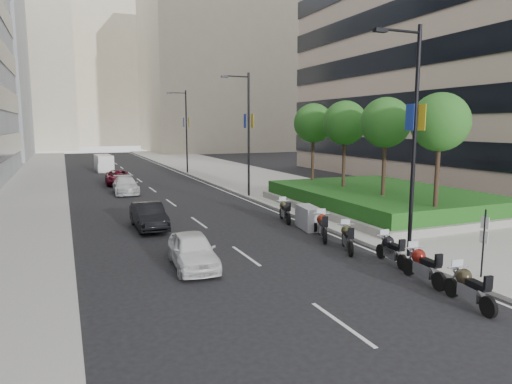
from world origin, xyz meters
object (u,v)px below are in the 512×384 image
motorcycle_1 (423,266)px  motorcycle_5 (308,218)px  motorcycle_4 (323,226)px  motorcycle_6 (285,211)px  car_b (149,216)px  car_c (126,185)px  parking_sign (484,240)px  delivery_van (104,164)px  car_d (118,177)px  lamp_post_1 (247,128)px  lamp_post_2 (185,127)px  motorcycle_2 (391,250)px  motorcycle_3 (347,238)px  lamp_post_0 (412,131)px  motorcycle_0 (469,287)px  car_a (193,250)px

motorcycle_1 → motorcycle_5: bearing=2.7°
motorcycle_4 → motorcycle_6: motorcycle_4 is taller
motorcycle_5 → car_b: 8.23m
motorcycle_4 → car_c: car_c is taller
parking_sign → delivery_van: bearing=101.0°
motorcycle_5 → delivery_van: 35.95m
motorcycle_5 → delivery_van: size_ratio=0.45×
motorcycle_5 → car_d: car_d is taller
motorcycle_1 → delivery_van: size_ratio=0.49×
lamp_post_1 → car_c: 10.69m
motorcycle_4 → car_d: 25.28m
motorcycle_4 → lamp_post_2: bearing=21.5°
motorcycle_2 → lamp_post_2: bearing=6.7°
car_d → motorcycle_1: bearing=-75.1°
motorcycle_1 → motorcycle_6: size_ratio=1.01×
car_c → motorcycle_4: bearing=-67.6°
motorcycle_4 → motorcycle_6: size_ratio=0.98×
car_d → parking_sign: bearing=-72.0°
motorcycle_1 → car_b: bearing=36.3°
motorcycle_3 → car_c: bearing=41.5°
lamp_post_0 → car_b: lamp_post_0 is taller
motorcycle_1 → motorcycle_3: size_ratio=1.10×
parking_sign → delivery_van: parking_sign is taller
car_c → car_b: bearing=-89.5°
delivery_van → motorcycle_4: bearing=-82.4°
lamp_post_1 → car_d: size_ratio=1.94×
lamp_post_0 → motorcycle_6: lamp_post_0 is taller
motorcycle_6 → car_b: car_b is taller
motorcycle_1 → motorcycle_3: (-0.10, 4.31, -0.02)m
parking_sign → delivery_van: 45.32m
lamp_post_0 → motorcycle_1: bearing=-119.3°
car_b → lamp_post_0: bearing=-49.4°
motorcycle_4 → car_b: size_ratio=0.54×
car_c → motorcycle_0: bearing=-74.1°
lamp_post_1 → motorcycle_0: lamp_post_1 is taller
car_a → car_b: 7.21m
motorcycle_3 → motorcycle_2: bearing=-143.3°
parking_sign → car_d: (-8.52, 31.58, -0.81)m
lamp_post_2 → car_d: size_ratio=1.94×
lamp_post_0 → car_c: 24.39m
motorcycle_4 → car_a: car_a is taller
motorcycle_4 → car_c: bearing=43.7°
car_d → lamp_post_0: bearing=-71.7°
motorcycle_1 → car_d: 31.58m
lamp_post_2 → car_c: size_ratio=2.01×
parking_sign → motorcycle_3: bearing=112.3°
motorcycle_5 → car_b: bearing=74.5°
motorcycle_4 → car_a: (-6.72, -1.79, 0.04)m
motorcycle_6 → lamp_post_0: bearing=-159.0°
motorcycle_1 → car_b: car_b is taller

